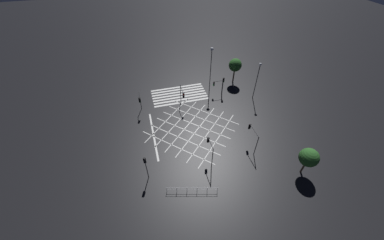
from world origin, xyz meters
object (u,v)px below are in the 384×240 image
(traffic_light_ne_cross, at_px, (145,164))
(street_lamp_west, at_px, (211,59))
(street_tree_far, at_px, (309,158))
(traffic_light_sw_cross, at_px, (223,83))
(traffic_light_sw_main, at_px, (217,84))
(traffic_light_median_south, at_px, (182,94))
(street_tree_near, at_px, (235,65))
(traffic_light_se_cross, at_px, (140,100))
(traffic_light_median_north, at_px, (210,148))
(street_lamp_east, at_px, (258,75))
(traffic_light_nw_cross, at_px, (253,134))

(traffic_light_ne_cross, relative_size, street_lamp_west, 0.45)
(traffic_light_ne_cross, xyz_separation_m, street_tree_far, (-21.05, 4.83, 0.27))
(traffic_light_sw_cross, relative_size, traffic_light_sw_main, 1.21)
(traffic_light_median_south, relative_size, traffic_light_sw_cross, 1.01)
(traffic_light_sw_cross, relative_size, street_tree_far, 0.86)
(traffic_light_sw_main, distance_m, street_tree_near, 6.37)
(traffic_light_sw_cross, xyz_separation_m, traffic_light_se_cross, (16.52, 1.29, -0.08))
(traffic_light_median_north, bearing_deg, traffic_light_sw_main, -23.52)
(street_tree_far, bearing_deg, traffic_light_ne_cross, -12.92)
(traffic_light_sw_main, xyz_separation_m, street_lamp_west, (0.94, -1.77, 4.79))
(street_lamp_east, height_order, street_tree_far, street_lamp_east)
(traffic_light_ne_cross, xyz_separation_m, street_lamp_west, (-14.90, -17.89, 4.13))
(traffic_light_median_south, bearing_deg, traffic_light_sw_main, 105.56)
(traffic_light_median_north, relative_size, traffic_light_se_cross, 1.16)
(traffic_light_sw_cross, relative_size, street_lamp_east, 0.51)
(traffic_light_nw_cross, distance_m, traffic_light_sw_main, 14.78)
(traffic_light_se_cross, bearing_deg, traffic_light_sw_main, 96.19)
(traffic_light_median_north, bearing_deg, traffic_light_sw_cross, -27.39)
(traffic_light_se_cross, xyz_separation_m, traffic_light_ne_cross, (0.44, 14.44, 0.29))
(traffic_light_sw_main, xyz_separation_m, traffic_light_ne_cross, (15.84, 16.11, 0.66))
(traffic_light_ne_cross, height_order, street_lamp_west, street_lamp_west)
(street_tree_near, bearing_deg, street_tree_far, 90.24)
(traffic_light_se_cross, height_order, street_lamp_east, street_lamp_east)
(traffic_light_sw_main, height_order, street_tree_near, street_tree_near)
(traffic_light_median_south, relative_size, street_tree_far, 0.86)
(street_tree_far, bearing_deg, traffic_light_median_south, -55.62)
(traffic_light_nw_cross, height_order, traffic_light_median_north, traffic_light_median_north)
(traffic_light_ne_cross, relative_size, street_tree_near, 0.76)
(traffic_light_se_cross, relative_size, traffic_light_ne_cross, 0.89)
(traffic_light_median_south, bearing_deg, traffic_light_se_cross, -93.42)
(street_tree_near, height_order, street_tree_far, street_tree_near)
(traffic_light_median_south, xyz_separation_m, traffic_light_ne_cross, (8.18, 13.98, 0.09))
(traffic_light_ne_cross, distance_m, street_tree_far, 21.60)
(traffic_light_median_north, height_order, street_tree_far, street_tree_far)
(traffic_light_median_north, xyz_separation_m, street_lamp_west, (-5.94, -17.60, 3.94))
(street_lamp_west, bearing_deg, traffic_light_median_south, 30.19)
(traffic_light_median_south, xyz_separation_m, street_lamp_east, (-14.35, 0.98, 2.45))
(traffic_light_se_cross, distance_m, street_lamp_east, 22.30)
(street_lamp_west, bearing_deg, street_lamp_east, 147.38)
(street_tree_near, bearing_deg, traffic_light_median_north, 58.01)
(street_tree_near, relative_size, street_tree_far, 1.21)
(traffic_light_se_cross, relative_size, street_lamp_west, 0.40)
(traffic_light_sw_cross, bearing_deg, street_tree_far, 11.25)
(traffic_light_nw_cross, relative_size, traffic_light_ne_cross, 0.94)
(traffic_light_nw_cross, xyz_separation_m, traffic_light_median_north, (7.09, 1.06, 0.26))
(traffic_light_nw_cross, distance_m, street_tree_far, 7.95)
(street_tree_near, bearing_deg, traffic_light_sw_cross, 43.26)
(traffic_light_sw_cross, height_order, traffic_light_sw_main, traffic_light_sw_cross)
(traffic_light_ne_cross, relative_size, street_tree_far, 0.92)
(traffic_light_median_north, bearing_deg, traffic_light_nw_cross, -81.51)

